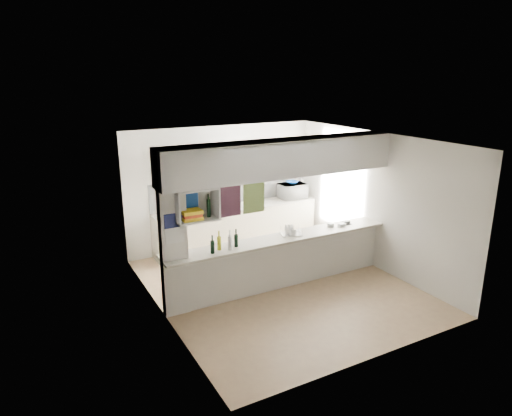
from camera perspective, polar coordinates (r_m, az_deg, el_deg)
floor at (r=8.20m, az=2.98°, el=-9.77°), size 4.80×4.80×0.00m
ceiling at (r=7.43m, az=3.28°, el=8.53°), size 4.80×4.80×0.00m
wall_back at (r=9.76m, az=-4.26°, el=2.65°), size 4.20×0.00×4.20m
wall_left at (r=6.90m, az=-11.93°, el=-3.55°), size 0.00×4.80×4.80m
wall_right at (r=8.96m, az=14.66°, el=0.89°), size 0.00×4.80×4.80m
servery_partition at (r=7.53m, az=2.04°, el=1.35°), size 4.20×0.50×2.60m
cubby_shelf at (r=6.88m, az=-7.74°, el=0.19°), size 0.65×0.35×0.50m
kitchen_run at (r=9.72m, az=-2.70°, el=-0.28°), size 3.60×0.63×2.24m
microwave at (r=10.30m, az=4.57°, el=2.14°), size 0.61×0.42×0.33m
bowl at (r=10.26m, az=4.51°, el=3.21°), size 0.25×0.25×0.06m
dish_rack at (r=7.99m, az=4.40°, el=-2.78°), size 0.42×0.36×0.19m
cup at (r=7.89m, az=4.67°, el=-3.14°), size 0.12×0.12×0.10m
wine_bottles at (r=7.28m, az=-3.95°, el=-4.38°), size 0.52×0.15×0.33m
plastic_tubs at (r=8.58m, az=10.26°, el=-1.97°), size 0.49×0.21×0.06m
utensil_jar at (r=9.42m, az=-6.54°, el=0.12°), size 0.10×0.10×0.14m
knife_block at (r=9.70m, az=-2.90°, el=0.81°), size 0.09×0.07×0.18m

